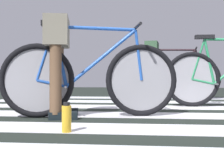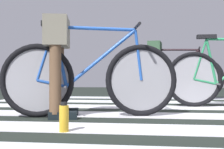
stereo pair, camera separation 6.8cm
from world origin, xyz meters
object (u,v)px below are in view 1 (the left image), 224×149
bicycle_1_of_3 (90,78)px  cyclist_3_of_3 (152,62)px  water_bottle (67,118)px  bicycle_3_of_3 (170,77)px  cyclist_1_of_3 (58,53)px

bicycle_1_of_3 → cyclist_3_of_3: 2.60m
bicycle_1_of_3 → cyclist_3_of_3: cyclist_3_of_3 is taller
bicycle_1_of_3 → water_bottle: bearing=-103.2°
bicycle_3_of_3 → water_bottle: (-1.04, -3.22, -0.28)m
cyclist_1_of_3 → bicycle_3_of_3: size_ratio=0.56×
water_bottle → cyclist_3_of_3: bearing=77.4°
cyclist_1_of_3 → water_bottle: (0.28, -0.72, -0.52)m
bicycle_1_of_3 → cyclist_1_of_3: bearing=180.0°
cyclist_1_of_3 → water_bottle: 0.93m
bicycle_3_of_3 → cyclist_1_of_3: bearing=-109.6°
bicycle_3_of_3 → water_bottle: 3.40m
cyclist_1_of_3 → cyclist_3_of_3: size_ratio=0.95×
bicycle_1_of_3 → cyclist_3_of_3: (0.71, 2.49, 0.28)m
water_bottle → bicycle_3_of_3: bearing=72.1°
bicycle_3_of_3 → water_bottle: bearing=-99.7°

